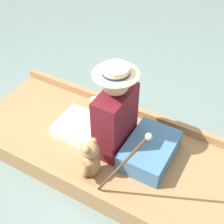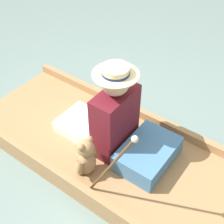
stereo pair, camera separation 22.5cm
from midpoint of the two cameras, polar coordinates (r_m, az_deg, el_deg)
ground_plane at (r=2.97m, az=0.14°, el=-7.23°), size 16.00×16.00×0.00m
punt_boat at (r=2.91m, az=0.14°, el=-6.34°), size 1.09×2.48×0.21m
seat_cushion at (r=2.70m, az=8.95°, el=-7.67°), size 0.55×0.38×0.17m
seated_person at (r=2.65m, az=1.67°, el=-0.88°), size 0.43×0.77×0.85m
teddy_bear at (r=2.52m, az=-2.18°, el=-8.47°), size 0.27×0.16×0.39m
wine_glass at (r=3.18m, az=-0.19°, el=2.00°), size 0.10×0.10×0.11m
walking_cane at (r=2.10m, az=3.33°, el=-9.46°), size 0.04×0.41×0.84m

